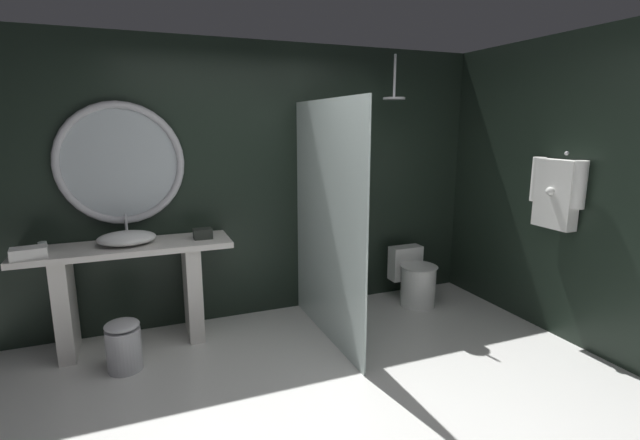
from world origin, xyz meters
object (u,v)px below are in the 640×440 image
tissue_box (203,234)px  waste_bin (124,345)px  round_wall_mirror (121,164)px  tumbler_cup (43,248)px  toilet (415,279)px  hanging_bathrobe (557,191)px  folded_hand_towel (29,253)px  vessel_sink (127,238)px  rain_shower_head (394,94)px

tissue_box → waste_bin: (-0.68, -0.41, -0.72)m
round_wall_mirror → tumbler_cup: bearing=-155.7°
tumbler_cup → toilet: tumbler_cup is taller
hanging_bathrobe → tumbler_cup: bearing=164.2°
round_wall_mirror → hanging_bathrobe: (3.40, -1.40, -0.23)m
tumbler_cup → folded_hand_towel: bearing=-122.1°
tissue_box → waste_bin: size_ratio=0.39×
waste_bin → folded_hand_towel: 0.97m
vessel_sink → hanging_bathrobe: bearing=-19.1°
vessel_sink → toilet: (2.74, -0.12, -0.67)m
rain_shower_head → toilet: size_ratio=0.73×
hanging_bathrobe → rain_shower_head: bearing=129.4°
hanging_bathrobe → folded_hand_towel: hanging_bathrobe is taller
vessel_sink → tumbler_cup: bearing=-175.4°
tumbler_cup → waste_bin: tumbler_cup is taller
tumbler_cup → toilet: size_ratio=0.16×
tissue_box → vessel_sink: bearing=177.0°
tissue_box → folded_hand_towel: size_ratio=0.65×
hanging_bathrobe → folded_hand_towel: (-4.07, 1.01, -0.38)m
tissue_box → round_wall_mirror: bearing=157.5°
tissue_box → folded_hand_towel: bearing=-174.1°
round_wall_mirror → toilet: round_wall_mirror is taller
round_wall_mirror → toilet: size_ratio=1.81×
vessel_sink → tissue_box: 0.61m
round_wall_mirror → rain_shower_head: bearing=-6.1°
hanging_bathrobe → toilet: (-0.66, 1.05, -1.04)m
hanging_bathrobe → folded_hand_towel: bearing=166.0°
tissue_box → folded_hand_towel: 1.28m
vessel_sink → tumbler_cup: vessel_sink is taller
vessel_sink → hanging_bathrobe: hanging_bathrobe is taller
waste_bin → round_wall_mirror: bearing=83.5°
vessel_sink → waste_bin: vessel_sink is taller
rain_shower_head → folded_hand_towel: bearing=-177.8°
waste_bin → folded_hand_towel: size_ratio=1.66×
tumbler_cup → hanging_bathrobe: (3.99, -1.13, 0.38)m
tissue_box → rain_shower_head: size_ratio=0.38×
hanging_bathrobe → waste_bin: size_ratio=1.61×
toilet → rain_shower_head: bearing=163.2°
hanging_bathrobe → folded_hand_towel: size_ratio=2.68×
round_wall_mirror → waste_bin: (-0.08, -0.66, -1.32)m
toilet → folded_hand_towel: size_ratio=2.35×
rain_shower_head → toilet: 1.89m
round_wall_mirror → rain_shower_head: size_ratio=2.48×
round_wall_mirror → toilet: 3.03m
tissue_box → hanging_bathrobe: size_ratio=0.24×
tumbler_cup → waste_bin: (0.52, -0.39, -0.72)m
rain_shower_head → folded_hand_towel: size_ratio=1.72×
round_wall_mirror → toilet: (2.74, -0.34, -1.26)m
vessel_sink → tissue_box: (0.61, -0.03, -0.01)m
waste_bin → rain_shower_head: bearing=8.9°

